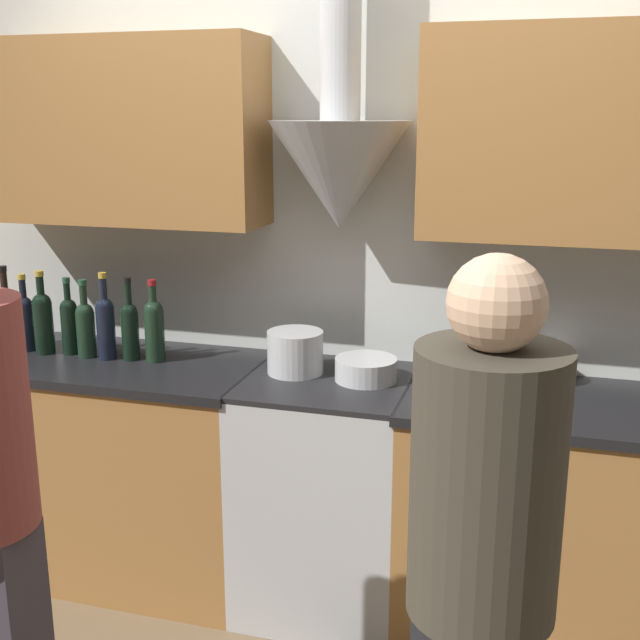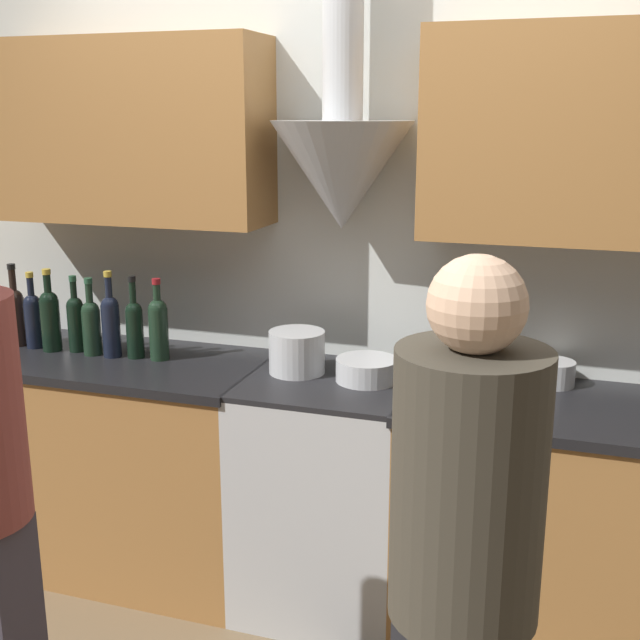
{
  "view_description": "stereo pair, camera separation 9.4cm",
  "coord_description": "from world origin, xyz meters",
  "px_view_note": "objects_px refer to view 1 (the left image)",
  "views": [
    {
      "loc": [
        0.75,
        -2.37,
        1.87
      ],
      "look_at": [
        0.0,
        0.23,
        1.17
      ],
      "focal_mm": 45.0,
      "sensor_mm": 36.0,
      "label": 1
    },
    {
      "loc": [
        0.84,
        -2.34,
        1.87
      ],
      "look_at": [
        0.0,
        0.23,
        1.17
      ],
      "focal_mm": 45.0,
      "sensor_mm": 36.0,
      "label": 2
    }
  ],
  "objects_px": {
    "wine_bottle_3": "(69,323)",
    "orange_fruit": "(490,384)",
    "stove_range": "(327,492)",
    "wine_bottle_7": "(154,327)",
    "wine_bottle_5": "(106,324)",
    "saucepan": "(551,370)",
    "wine_bottle_2": "(43,320)",
    "wine_bottle_4": "(86,326)",
    "wine_bottle_1": "(26,320)",
    "wine_bottle_6": "(130,327)",
    "stock_pot": "(295,352)",
    "person_foreground_right": "(481,580)",
    "mixing_bowl": "(366,369)",
    "wine_bottle_0": "(7,316)"
  },
  "relations": [
    {
      "from": "wine_bottle_3",
      "to": "orange_fruit",
      "type": "distance_m",
      "value": 1.68
    },
    {
      "from": "stove_range",
      "to": "wine_bottle_7",
      "type": "relative_size",
      "value": 2.82
    },
    {
      "from": "wine_bottle_3",
      "to": "wine_bottle_5",
      "type": "xyz_separation_m",
      "value": [
        0.18,
        -0.02,
        0.01
      ]
    },
    {
      "from": "saucepan",
      "to": "wine_bottle_3",
      "type": "bearing_deg",
      "value": -174.92
    },
    {
      "from": "wine_bottle_2",
      "to": "stove_range",
      "type": "bearing_deg",
      "value": 0.05
    },
    {
      "from": "wine_bottle_4",
      "to": "wine_bottle_1",
      "type": "bearing_deg",
      "value": 177.44
    },
    {
      "from": "wine_bottle_5",
      "to": "wine_bottle_4",
      "type": "bearing_deg",
      "value": -179.98
    },
    {
      "from": "wine_bottle_3",
      "to": "wine_bottle_6",
      "type": "height_order",
      "value": "wine_bottle_6"
    },
    {
      "from": "wine_bottle_7",
      "to": "saucepan",
      "type": "distance_m",
      "value": 1.51
    },
    {
      "from": "stock_pot",
      "to": "person_foreground_right",
      "type": "distance_m",
      "value": 1.42
    },
    {
      "from": "wine_bottle_2",
      "to": "wine_bottle_5",
      "type": "distance_m",
      "value": 0.28
    },
    {
      "from": "wine_bottle_3",
      "to": "wine_bottle_7",
      "type": "relative_size",
      "value": 0.96
    },
    {
      "from": "stove_range",
      "to": "orange_fruit",
      "type": "bearing_deg",
      "value": -1.35
    },
    {
      "from": "stove_range",
      "to": "wine_bottle_4",
      "type": "height_order",
      "value": "wine_bottle_4"
    },
    {
      "from": "wine_bottle_4",
      "to": "wine_bottle_5",
      "type": "relative_size",
      "value": 0.9
    },
    {
      "from": "wine_bottle_7",
      "to": "mixing_bowl",
      "type": "bearing_deg",
      "value": -0.09
    },
    {
      "from": "wine_bottle_0",
      "to": "mixing_bowl",
      "type": "distance_m",
      "value": 1.52
    },
    {
      "from": "stove_range",
      "to": "wine_bottle_3",
      "type": "xyz_separation_m",
      "value": [
        -1.09,
        0.02,
        0.59
      ]
    },
    {
      "from": "wine_bottle_0",
      "to": "wine_bottle_5",
      "type": "distance_m",
      "value": 0.47
    },
    {
      "from": "stove_range",
      "to": "wine_bottle_7",
      "type": "bearing_deg",
      "value": 177.74
    },
    {
      "from": "stove_range",
      "to": "stock_pot",
      "type": "xyz_separation_m",
      "value": [
        -0.14,
        0.04,
        0.54
      ]
    },
    {
      "from": "stove_range",
      "to": "wine_bottle_5",
      "type": "distance_m",
      "value": 1.09
    },
    {
      "from": "wine_bottle_2",
      "to": "wine_bottle_7",
      "type": "xyz_separation_m",
      "value": [
        0.48,
        0.03,
        -0.0
      ]
    },
    {
      "from": "wine_bottle_1",
      "to": "orange_fruit",
      "type": "bearing_deg",
      "value": -0.88
    },
    {
      "from": "saucepan",
      "to": "stove_range",
      "type": "bearing_deg",
      "value": -166.34
    },
    {
      "from": "mixing_bowl",
      "to": "orange_fruit",
      "type": "bearing_deg",
      "value": -5.15
    },
    {
      "from": "wine_bottle_4",
      "to": "wine_bottle_7",
      "type": "bearing_deg",
      "value": 5.13
    },
    {
      "from": "wine_bottle_5",
      "to": "saucepan",
      "type": "bearing_deg",
      "value": 6.35
    },
    {
      "from": "wine_bottle_3",
      "to": "wine_bottle_0",
      "type": "bearing_deg",
      "value": -179.04
    },
    {
      "from": "orange_fruit",
      "to": "person_foreground_right",
      "type": "bearing_deg",
      "value": -86.32
    },
    {
      "from": "wine_bottle_5",
      "to": "stock_pot",
      "type": "relative_size",
      "value": 1.66
    },
    {
      "from": "wine_bottle_7",
      "to": "mixing_bowl",
      "type": "relative_size",
      "value": 1.43
    },
    {
      "from": "wine_bottle_2",
      "to": "wine_bottle_6",
      "type": "xyz_separation_m",
      "value": [
        0.38,
        0.02,
        -0.01
      ]
    },
    {
      "from": "orange_fruit",
      "to": "wine_bottle_4",
      "type": "bearing_deg",
      "value": 179.42
    },
    {
      "from": "wine_bottle_6",
      "to": "saucepan",
      "type": "relative_size",
      "value": 2.19
    },
    {
      "from": "wine_bottle_4",
      "to": "orange_fruit",
      "type": "height_order",
      "value": "wine_bottle_4"
    },
    {
      "from": "stove_range",
      "to": "stock_pot",
      "type": "distance_m",
      "value": 0.56
    },
    {
      "from": "wine_bottle_0",
      "to": "wine_bottle_3",
      "type": "distance_m",
      "value": 0.29
    },
    {
      "from": "wine_bottle_5",
      "to": "stock_pot",
      "type": "xyz_separation_m",
      "value": [
        0.78,
        0.04,
        -0.06
      ]
    },
    {
      "from": "wine_bottle_5",
      "to": "saucepan",
      "type": "height_order",
      "value": "wine_bottle_5"
    },
    {
      "from": "wine_bottle_3",
      "to": "wine_bottle_7",
      "type": "bearing_deg",
      "value": 0.56
    },
    {
      "from": "person_foreground_right",
      "to": "orange_fruit",
      "type": "bearing_deg",
      "value": 93.68
    },
    {
      "from": "wine_bottle_0",
      "to": "wine_bottle_7",
      "type": "relative_size",
      "value": 1.06
    },
    {
      "from": "wine_bottle_4",
      "to": "orange_fruit",
      "type": "relative_size",
      "value": 3.63
    },
    {
      "from": "wine_bottle_2",
      "to": "stock_pot",
      "type": "height_order",
      "value": "wine_bottle_2"
    },
    {
      "from": "wine_bottle_3",
      "to": "person_foreground_right",
      "type": "distance_m",
      "value": 2.1
    },
    {
      "from": "stove_range",
      "to": "wine_bottle_3",
      "type": "bearing_deg",
      "value": 178.72
    },
    {
      "from": "wine_bottle_7",
      "to": "stock_pot",
      "type": "bearing_deg",
      "value": 1.17
    },
    {
      "from": "wine_bottle_3",
      "to": "orange_fruit",
      "type": "height_order",
      "value": "wine_bottle_3"
    },
    {
      "from": "wine_bottle_2",
      "to": "mixing_bowl",
      "type": "xyz_separation_m",
      "value": [
        1.33,
        0.03,
        -0.1
      ]
    }
  ]
}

